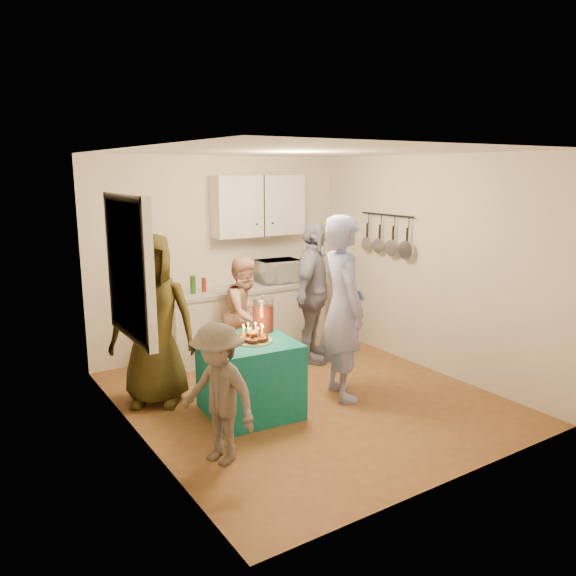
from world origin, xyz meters
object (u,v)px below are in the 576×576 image
woman_back_right (313,293)px  punch_jar (263,315)px  man_birthday (343,308)px  microwave (278,271)px  party_table (250,377)px  counter (246,321)px  woman_back_center (246,314)px  woman_back_left (153,320)px  child_near_left (218,394)px

woman_back_right → punch_jar: bearing=172.8°
man_birthday → microwave: bearing=4.8°
party_table → punch_jar: (0.29, 0.22, 0.55)m
counter → woman_back_center: size_ratio=1.57×
punch_jar → man_birthday: 0.85m
man_birthday → woman_back_center: 1.40m
punch_jar → man_birthday: (0.76, -0.37, 0.06)m
woman_back_right → woman_back_left: bearing=145.3°
woman_back_center → woman_back_left: bearing=172.3°
counter → woman_back_right: (0.56, -0.77, 0.47)m
child_near_left → woman_back_right: bearing=108.6°
man_birthday → woman_back_center: bearing=35.6°
party_table → punch_jar: size_ratio=2.50×
punch_jar → woman_back_right: size_ratio=0.19×
party_table → man_birthday: bearing=-8.0°
woman_back_center → woman_back_right: bearing=-35.6°
counter → party_table: bearing=-117.5°
counter → microwave: size_ratio=3.94×
party_table → woman_back_right: 1.81m
party_table → child_near_left: child_near_left is taller
party_table → child_near_left: (-0.69, -0.71, 0.22)m
punch_jar → party_table: bearing=-142.4°
microwave → woman_back_right: (0.04, -0.77, -0.17)m
microwave → woman_back_center: woman_back_center is taller
punch_jar → microwave: bearing=53.3°
microwave → child_near_left: (-2.09, -2.43, -0.46)m
microwave → woman_back_right: bearing=-82.0°
woman_back_left → woman_back_right: (2.16, 0.18, -0.01)m
counter → woman_back_left: woman_back_left is taller
child_near_left → party_table: bearing=116.6°
man_birthday → child_near_left: (-1.74, -0.56, -0.38)m
microwave → punch_jar: 1.87m
woman_back_center → party_table: bearing=-140.4°
party_table → child_near_left: bearing=-134.2°
man_birthday → woman_back_right: bearing=-4.4°
counter → punch_jar: size_ratio=6.47×
man_birthday → woman_back_center: man_birthday is taller
man_birthday → woman_back_right: (0.40, 1.10, -0.09)m
microwave → woman_back_left: (-2.11, -0.94, -0.16)m
counter → party_table: counter is taller
woman_back_right → woman_back_center: bearing=128.4°
party_table → woman_back_left: bearing=132.3°
microwave → child_near_left: 3.23m
party_table → woman_back_center: bearing=63.0°
man_birthday → party_table: bearing=97.5°
counter → child_near_left: size_ratio=1.82×
counter → woman_back_center: woman_back_center is taller
counter → party_table: (-0.89, -1.72, -0.05)m
woman_back_left → woman_back_center: 1.35m
counter → woman_back_center: 0.71m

